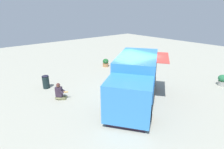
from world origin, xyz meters
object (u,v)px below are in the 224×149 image
Objects in this scene: planter_flowering_far at (222,80)px; trash_bin at (46,82)px; food_truck at (135,80)px; person_customer at (60,93)px; planter_flowering_near at (106,63)px.

planter_flowering_far is 11.18m from trash_bin.
food_truck is 6.09× the size of person_customer.
person_customer is at bearing 138.76° from food_truck.
trash_bin is (-8.77, 6.93, 0.03)m from planter_flowering_far.
trash_bin is (-0.01, 1.90, 0.07)m from person_customer.
food_truck is 6.75× the size of trash_bin.
food_truck reaches higher than trash_bin.
planter_flowering_far is (3.14, -8.07, 0.05)m from planter_flowering_near.
trash_bin reaches higher than planter_flowering_far.
trash_bin is at bearing -168.58° from planter_flowering_near.
food_truck reaches higher than person_customer.
trash_bin is (-5.63, -1.14, 0.08)m from planter_flowering_near.
person_customer reaches higher than planter_flowering_far.
trash_bin is at bearing 141.66° from planter_flowering_far.
planter_flowering_far is at bearing -68.73° from planter_flowering_near.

